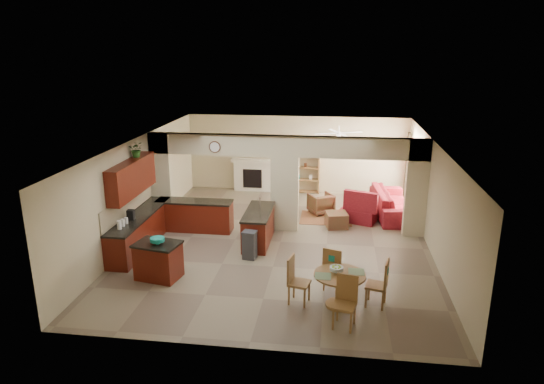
# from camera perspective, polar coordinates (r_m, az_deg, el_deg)

# --- Properties ---
(floor) EXTENTS (10.00, 10.00, 0.00)m
(floor) POSITION_cam_1_polar(r_m,az_deg,el_deg) (13.51, 1.01, -5.87)
(floor) COLOR #7B6E55
(floor) RESTS_ON ground
(ceiling) EXTENTS (10.00, 10.00, 0.00)m
(ceiling) POSITION_cam_1_polar(r_m,az_deg,el_deg) (12.70, 1.07, 5.87)
(ceiling) COLOR white
(ceiling) RESTS_ON wall_back
(wall_back) EXTENTS (8.00, 0.00, 8.00)m
(wall_back) POSITION_cam_1_polar(r_m,az_deg,el_deg) (17.85, 2.90, 4.46)
(wall_back) COLOR #C9B893
(wall_back) RESTS_ON floor
(wall_front) EXTENTS (8.00, 0.00, 8.00)m
(wall_front) POSITION_cam_1_polar(r_m,az_deg,el_deg) (8.43, -2.95, -10.05)
(wall_front) COLOR #C9B893
(wall_front) RESTS_ON floor
(wall_left) EXTENTS (0.00, 10.00, 10.00)m
(wall_left) POSITION_cam_1_polar(r_m,az_deg,el_deg) (14.04, -15.39, 0.45)
(wall_left) COLOR #C9B893
(wall_left) RESTS_ON floor
(wall_right) EXTENTS (0.00, 10.00, 10.00)m
(wall_right) POSITION_cam_1_polar(r_m,az_deg,el_deg) (13.21, 18.54, -0.85)
(wall_right) COLOR #C9B893
(wall_right) RESTS_ON floor
(partition_left_pier) EXTENTS (0.60, 0.25, 2.80)m
(partition_left_pier) POSITION_cam_1_polar(r_m,az_deg,el_deg) (14.83, -12.86, 1.49)
(partition_left_pier) COLOR #C9B893
(partition_left_pier) RESTS_ON floor
(partition_center_pier) EXTENTS (0.80, 0.25, 2.20)m
(partition_center_pier) POSITION_cam_1_polar(r_m,az_deg,el_deg) (14.07, 1.50, -0.18)
(partition_center_pier) COLOR #C9B893
(partition_center_pier) RESTS_ON floor
(partition_right_pier) EXTENTS (0.60, 0.25, 2.80)m
(partition_right_pier) POSITION_cam_1_polar(r_m,az_deg,el_deg) (14.10, 16.63, 0.42)
(partition_right_pier) COLOR #C9B893
(partition_right_pier) RESTS_ON floor
(partition_header) EXTENTS (8.00, 0.25, 0.60)m
(partition_header) POSITION_cam_1_polar(r_m,az_deg,el_deg) (13.73, 1.55, 5.42)
(partition_header) COLOR #C9B893
(partition_header) RESTS_ON partition_center_pier
(kitchen_counter) EXTENTS (2.52, 3.29, 1.48)m
(kitchen_counter) POSITION_cam_1_polar(r_m,az_deg,el_deg) (13.84, -12.66, -3.66)
(kitchen_counter) COLOR #491608
(kitchen_counter) RESTS_ON floor
(upper_cabinets) EXTENTS (0.35, 2.40, 0.90)m
(upper_cabinets) POSITION_cam_1_polar(r_m,az_deg,el_deg) (13.13, -16.17, 1.63)
(upper_cabinets) COLOR #491608
(upper_cabinets) RESTS_ON wall_left
(peninsula) EXTENTS (0.70, 1.85, 0.91)m
(peninsula) POSITION_cam_1_polar(r_m,az_deg,el_deg) (13.31, -1.61, -4.11)
(peninsula) COLOR #491608
(peninsula) RESTS_ON floor
(wall_clock) EXTENTS (0.34, 0.03, 0.34)m
(wall_clock) POSITION_cam_1_polar(r_m,az_deg,el_deg) (13.95, -6.75, 5.28)
(wall_clock) COLOR #532E1B
(wall_clock) RESTS_ON partition_header
(rug) EXTENTS (1.60, 1.30, 0.01)m
(rug) POSITION_cam_1_polar(r_m,az_deg,el_deg) (15.39, 6.37, -3.07)
(rug) COLOR #915935
(rug) RESTS_ON floor
(fireplace) EXTENTS (1.60, 0.35, 1.20)m
(fireplace) POSITION_cam_1_polar(r_m,az_deg,el_deg) (18.07, -2.25, 2.05)
(fireplace) COLOR white
(fireplace) RESTS_ON floor
(shelving_unit) EXTENTS (1.00, 0.32, 1.80)m
(shelving_unit) POSITION_cam_1_polar(r_m,az_deg,el_deg) (17.77, 3.95, 2.72)
(shelving_unit) COLOR olive
(shelving_unit) RESTS_ON floor
(window_a) EXTENTS (0.02, 0.90, 1.90)m
(window_a) POSITION_cam_1_polar(r_m,az_deg,el_deg) (15.43, 16.86, 1.01)
(window_a) COLOR white
(window_a) RESTS_ON wall_right
(window_b) EXTENTS (0.02, 0.90, 1.90)m
(window_b) POSITION_cam_1_polar(r_m,az_deg,el_deg) (17.06, 16.01, 2.55)
(window_b) COLOR white
(window_b) RESTS_ON wall_right
(glazed_door) EXTENTS (0.02, 0.70, 2.10)m
(glazed_door) POSITION_cam_1_polar(r_m,az_deg,el_deg) (16.28, 16.37, 1.31)
(glazed_door) COLOR white
(glazed_door) RESTS_ON wall_right
(drape_a_left) EXTENTS (0.10, 0.28, 2.30)m
(drape_a_left) POSITION_cam_1_polar(r_m,az_deg,el_deg) (14.86, 17.05, 0.39)
(drape_a_left) COLOR #3F1F19
(drape_a_left) RESTS_ON wall_right
(drape_a_right) EXTENTS (0.10, 0.28, 2.30)m
(drape_a_right) POSITION_cam_1_polar(r_m,az_deg,el_deg) (16.00, 16.40, 1.59)
(drape_a_right) COLOR #3F1F19
(drape_a_right) RESTS_ON wall_right
(drape_b_left) EXTENTS (0.10, 0.28, 2.30)m
(drape_b_left) POSITION_cam_1_polar(r_m,az_deg,el_deg) (16.48, 16.16, 2.04)
(drape_b_left) COLOR #3F1F19
(drape_b_left) RESTS_ON wall_right
(drape_b_right) EXTENTS (0.10, 0.28, 2.30)m
(drape_b_right) POSITION_cam_1_polar(r_m,az_deg,el_deg) (17.63, 15.62, 3.03)
(drape_b_right) COLOR #3F1F19
(drape_b_right) RESTS_ON wall_right
(ceiling_fan) EXTENTS (1.00, 1.00, 0.10)m
(ceiling_fan) POSITION_cam_1_polar(r_m,az_deg,el_deg) (15.61, 7.87, 6.87)
(ceiling_fan) COLOR white
(ceiling_fan) RESTS_ON ceiling
(kitchen_island) EXTENTS (1.12, 0.90, 0.87)m
(kitchen_island) POSITION_cam_1_polar(r_m,az_deg,el_deg) (11.65, -13.22, -7.83)
(kitchen_island) COLOR #491608
(kitchen_island) RESTS_ON floor
(teal_bowl) EXTENTS (0.32, 0.32, 0.15)m
(teal_bowl) POSITION_cam_1_polar(r_m,az_deg,el_deg) (11.40, -13.34, -5.61)
(teal_bowl) COLOR #159282
(teal_bowl) RESTS_ON kitchen_island
(trash_can) EXTENTS (0.36, 0.33, 0.68)m
(trash_can) POSITION_cam_1_polar(r_m,az_deg,el_deg) (12.37, -2.65, -6.37)
(trash_can) COLOR #303032
(trash_can) RESTS_ON floor
(dining_table) EXTENTS (1.07, 1.07, 0.73)m
(dining_table) POSITION_cam_1_polar(r_m,az_deg,el_deg) (10.26, 7.92, -10.73)
(dining_table) COLOR olive
(dining_table) RESTS_ON floor
(fruit_bowl) EXTENTS (0.28, 0.28, 0.15)m
(fruit_bowl) POSITION_cam_1_polar(r_m,az_deg,el_deg) (10.17, 7.59, -9.01)
(fruit_bowl) COLOR #8AC229
(fruit_bowl) RESTS_ON dining_table
(sofa) EXTENTS (2.86, 1.32, 0.81)m
(sofa) POSITION_cam_1_polar(r_m,az_deg,el_deg) (15.96, 14.03, -1.24)
(sofa) COLOR maroon
(sofa) RESTS_ON floor
(chaise) EXTENTS (1.26, 1.15, 0.41)m
(chaise) POSITION_cam_1_polar(r_m,az_deg,el_deg) (15.28, 10.23, -2.59)
(chaise) COLOR maroon
(chaise) RESTS_ON floor
(armchair) EXTENTS (0.96, 0.97, 0.65)m
(armchair) POSITION_cam_1_polar(r_m,az_deg,el_deg) (15.75, 5.78, -1.35)
(armchair) COLOR maroon
(armchair) RESTS_ON floor
(ottoman) EXTENTS (0.73, 0.73, 0.45)m
(ottoman) POSITION_cam_1_polar(r_m,az_deg,el_deg) (14.63, 7.59, -3.27)
(ottoman) COLOR maroon
(ottoman) RESTS_ON floor
(plant) EXTENTS (0.46, 0.42, 0.42)m
(plant) POSITION_cam_1_polar(r_m,az_deg,el_deg) (13.38, -15.65, 4.86)
(plant) COLOR #184B14
(plant) RESTS_ON upper_cabinets
(chair_north) EXTENTS (0.54, 0.54, 1.02)m
(chair_north) POSITION_cam_1_polar(r_m,az_deg,el_deg) (10.82, 7.21, -8.80)
(chair_north) COLOR olive
(chair_north) RESTS_ON floor
(chair_east) EXTENTS (0.50, 0.50, 1.02)m
(chair_east) POSITION_cam_1_polar(r_m,az_deg,el_deg) (10.38, 12.68, -10.27)
(chair_east) COLOR olive
(chair_east) RESTS_ON floor
(chair_south) EXTENTS (0.51, 0.51, 1.02)m
(chair_south) POSITION_cam_1_polar(r_m,az_deg,el_deg) (9.61, 8.66, -12.33)
(chair_south) COLOR olive
(chair_south) RESTS_ON floor
(chair_west) EXTENTS (0.50, 0.50, 1.02)m
(chair_west) POSITION_cam_1_polar(r_m,az_deg,el_deg) (10.30, 2.78, -10.07)
(chair_west) COLOR olive
(chair_west) RESTS_ON floor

